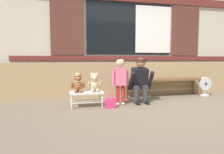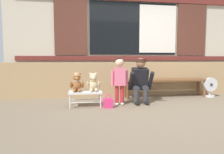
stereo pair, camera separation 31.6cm
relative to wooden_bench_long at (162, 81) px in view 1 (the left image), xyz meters
name	(u,v)px [view 1 (the left image)]	position (x,y,z in m)	size (l,w,h in m)	color
ground_plane	(159,107)	(-0.60, -1.06, -0.37)	(60.00, 60.00, 0.00)	#756651
brick_low_wall	(135,79)	(-0.60, 0.37, 0.05)	(6.56, 0.25, 0.85)	tan
shop_facade	(129,25)	(-0.59, 0.88, 1.51)	(6.69, 0.26, 3.76)	beige
wooden_bench_long	(162,81)	(0.00, 0.00, 0.00)	(2.10, 0.40, 0.44)	brown
small_display_bench	(86,93)	(-1.96, -0.68, -0.11)	(0.64, 0.36, 0.30)	silver
teddy_bear_with_hat	(78,83)	(-2.12, -0.68, 0.10)	(0.28, 0.27, 0.36)	#93562D
teddy_bear_plain	(94,83)	(-1.80, -0.68, 0.09)	(0.28, 0.26, 0.36)	#CCB289
child_standing	(120,76)	(-1.27, -0.67, 0.22)	(0.35, 0.18, 0.96)	#B7282D
adult_crouching	(140,80)	(-0.80, -0.58, 0.11)	(0.50, 0.49, 0.95)	#333338
handbag_on_ground	(110,103)	(-1.53, -0.89, -0.28)	(0.18, 0.11, 0.27)	#E53370
floor_fan	(205,86)	(1.09, -0.18, -0.13)	(0.34, 0.24, 0.48)	silver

